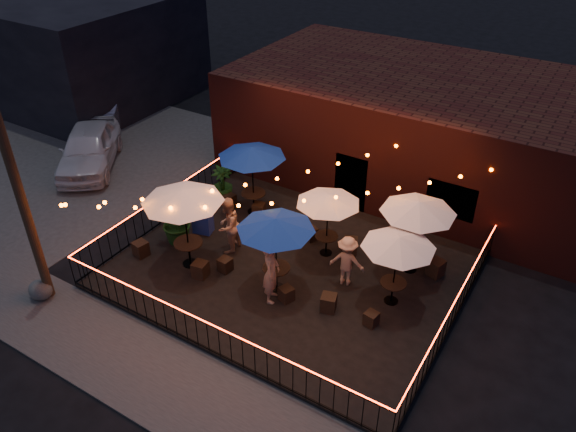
# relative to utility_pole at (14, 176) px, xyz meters

# --- Properties ---
(ground) EXTENTS (110.00, 110.00, 0.00)m
(ground) POSITION_rel_utility_pole_xyz_m (5.40, 2.60, -4.00)
(ground) COLOR black
(ground) RESTS_ON ground
(patio) EXTENTS (10.00, 8.00, 0.15)m
(patio) POSITION_rel_utility_pole_xyz_m (5.40, 4.60, -3.92)
(patio) COLOR black
(patio) RESTS_ON ground
(sidewalk) EXTENTS (18.00, 2.50, 0.05)m
(sidewalk) POSITION_rel_utility_pole_xyz_m (5.40, -0.65, -3.98)
(sidewalk) COLOR #413E3C
(sidewalk) RESTS_ON ground
(parking_lot) EXTENTS (11.00, 12.00, 0.02)m
(parking_lot) POSITION_rel_utility_pole_xyz_m (-6.60, 6.60, -3.99)
(parking_lot) COLOR #413E3C
(parking_lot) RESTS_ON ground
(brick_building) EXTENTS (14.00, 8.00, 4.00)m
(brick_building) POSITION_rel_utility_pole_xyz_m (6.40, 12.59, -2.00)
(brick_building) COLOR #3C1410
(brick_building) RESTS_ON ground
(background_building) EXTENTS (12.00, 9.00, 5.00)m
(background_building) POSITION_rel_utility_pole_xyz_m (-12.60, 11.60, -1.50)
(background_building) COLOR black
(background_building) RESTS_ON ground
(utility_pole) EXTENTS (0.26, 0.26, 8.00)m
(utility_pole) POSITION_rel_utility_pole_xyz_m (0.00, 0.00, 0.00)
(utility_pole) COLOR #382917
(utility_pole) RESTS_ON ground
(fence_front) EXTENTS (10.00, 0.04, 1.04)m
(fence_front) POSITION_rel_utility_pole_xyz_m (5.40, 0.60, -3.34)
(fence_front) COLOR black
(fence_front) RESTS_ON patio
(fence_left) EXTENTS (0.04, 8.00, 1.04)m
(fence_left) POSITION_rel_utility_pole_xyz_m (0.40, 4.60, -3.34)
(fence_left) COLOR black
(fence_left) RESTS_ON patio
(fence_right) EXTENTS (0.04, 8.00, 1.04)m
(fence_right) POSITION_rel_utility_pole_xyz_m (10.40, 4.60, -3.34)
(fence_right) COLOR black
(fence_right) RESTS_ON patio
(festoon_lights) EXTENTS (10.02, 8.72, 1.32)m
(festoon_lights) POSITION_rel_utility_pole_xyz_m (4.39, 4.30, -1.48)
(festoon_lights) COLOR #EE4C01
(festoon_lights) RESTS_ON ground
(cafe_table_0) EXTENTS (2.76, 2.76, 2.67)m
(cafe_table_0) POSITION_rel_utility_pole_xyz_m (2.66, 3.15, -1.42)
(cafe_table_0) COLOR black
(cafe_table_0) RESTS_ON patio
(cafe_table_1) EXTENTS (3.03, 3.03, 2.54)m
(cafe_table_1) POSITION_rel_utility_pole_xyz_m (2.66, 6.62, -1.53)
(cafe_table_1) COLOR black
(cafe_table_1) RESTS_ON patio
(cafe_table_2) EXTENTS (2.92, 2.92, 2.44)m
(cafe_table_2) POSITION_rel_utility_pole_xyz_m (5.53, 3.60, -1.63)
(cafe_table_2) COLOR black
(cafe_table_2) RESTS_ON patio
(cafe_table_3) EXTENTS (2.07, 2.07, 2.19)m
(cafe_table_3) POSITION_rel_utility_pole_xyz_m (5.97, 5.83, -1.85)
(cafe_table_3) COLOR black
(cafe_table_3) RESTS_ON patio
(cafe_table_4) EXTENTS (2.52, 2.52, 2.24)m
(cafe_table_4) POSITION_rel_utility_pole_xyz_m (8.63, 4.81, -1.81)
(cafe_table_4) COLOR black
(cafe_table_4) RESTS_ON patio
(cafe_table_5) EXTENTS (2.92, 2.92, 2.43)m
(cafe_table_5) POSITION_rel_utility_pole_xyz_m (8.54, 6.45, -1.63)
(cafe_table_5) COLOR black
(cafe_table_5) RESTS_ON patio
(bistro_chair_0) EXTENTS (0.48, 0.48, 0.48)m
(bistro_chair_0) POSITION_rel_utility_pole_xyz_m (1.05, 2.69, -3.61)
(bistro_chair_0) COLOR black
(bistro_chair_0) RESTS_ON patio
(bistro_chair_1) EXTENTS (0.47, 0.47, 0.49)m
(bistro_chair_1) POSITION_rel_utility_pole_xyz_m (3.30, 2.86, -3.60)
(bistro_chair_1) COLOR black
(bistro_chair_1) RESTS_ON patio
(bistro_chair_2) EXTENTS (0.41, 0.41, 0.42)m
(bistro_chair_2) POSITION_rel_utility_pole_xyz_m (1.68, 6.54, -3.64)
(bistro_chair_2) COLOR black
(bistro_chair_2) RESTS_ON patio
(bistro_chair_3) EXTENTS (0.51, 0.51, 0.48)m
(bistro_chair_3) POSITION_rel_utility_pole_xyz_m (2.96, 6.50, -3.61)
(bistro_chair_3) COLOR black
(bistro_chair_3) RESTS_ON patio
(bistro_chair_4) EXTENTS (0.40, 0.40, 0.43)m
(bistro_chair_4) POSITION_rel_utility_pole_xyz_m (3.77, 3.46, -3.63)
(bistro_chair_4) COLOR black
(bistro_chair_4) RESTS_ON patio
(bistro_chair_5) EXTENTS (0.47, 0.47, 0.43)m
(bistro_chair_5) POSITION_rel_utility_pole_xyz_m (6.05, 3.30, -3.64)
(bistro_chair_5) COLOR black
(bistro_chair_5) RESTS_ON patio
(bistro_chair_6) EXTENTS (0.48, 0.48, 0.43)m
(bistro_chair_6) POSITION_rel_utility_pole_xyz_m (5.20, 6.24, -3.63)
(bistro_chair_6) COLOR black
(bistro_chair_6) RESTS_ON patio
(bistro_chair_7) EXTENTS (0.56, 0.56, 0.51)m
(bistro_chair_7) POSITION_rel_utility_pole_xyz_m (6.61, 6.27, -3.60)
(bistro_chair_7) COLOR black
(bistro_chair_7) RESTS_ON patio
(bistro_chair_8) EXTENTS (0.52, 0.52, 0.49)m
(bistro_chair_8) POSITION_rel_utility_pole_xyz_m (7.26, 3.58, -3.60)
(bistro_chair_8) COLOR black
(bistro_chair_8) RESTS_ON patio
(bistro_chair_9) EXTENTS (0.39, 0.39, 0.40)m
(bistro_chair_9) POSITION_rel_utility_pole_xyz_m (8.52, 3.67, -3.65)
(bistro_chair_9) COLOR black
(bistro_chair_9) RESTS_ON patio
(bistro_chair_10) EXTENTS (0.52, 0.52, 0.48)m
(bistro_chair_10) POSITION_rel_utility_pole_xyz_m (7.90, 6.95, -3.61)
(bistro_chair_10) COLOR black
(bistro_chair_10) RESTS_ON patio
(bistro_chair_11) EXTENTS (0.54, 0.54, 0.52)m
(bistro_chair_11) POSITION_rel_utility_pole_xyz_m (9.29, 6.61, -3.59)
(bistro_chair_11) COLOR black
(bistro_chair_11) RESTS_ON patio
(patron_a) EXTENTS (0.68, 0.81, 1.90)m
(patron_a) POSITION_rel_utility_pole_xyz_m (5.67, 3.12, -2.90)
(patron_a) COLOR tan
(patron_a) RESTS_ON patio
(patron_b) EXTENTS (0.82, 1.00, 1.89)m
(patron_b) POSITION_rel_utility_pole_xyz_m (3.26, 4.37, -2.90)
(patron_b) COLOR tan
(patron_b) RESTS_ON patio
(patron_c) EXTENTS (1.14, 0.80, 1.61)m
(patron_c) POSITION_rel_utility_pole_xyz_m (7.15, 4.86, -3.04)
(patron_c) COLOR tan
(patron_c) RESTS_ON patio
(potted_shrub_a) EXTENTS (1.46, 1.30, 1.49)m
(potted_shrub_a) POSITION_rel_utility_pole_xyz_m (1.63, 3.88, -3.11)
(potted_shrub_a) COLOR #18370D
(potted_shrub_a) RESTS_ON patio
(potted_shrub_b) EXTENTS (0.94, 0.83, 1.47)m
(potted_shrub_b) POSITION_rel_utility_pole_xyz_m (0.80, 4.94, -3.12)
(potted_shrub_b) COLOR #16380D
(potted_shrub_b) RESTS_ON patio
(potted_shrub_c) EXTENTS (0.99, 0.99, 1.35)m
(potted_shrub_c) POSITION_rel_utility_pole_xyz_m (1.24, 6.71, -3.18)
(potted_shrub_c) COLOR #173C0E
(potted_shrub_c) RESTS_ON patio
(cooler) EXTENTS (0.75, 0.62, 0.86)m
(cooler) POSITION_rel_utility_pole_xyz_m (1.90, 4.73, -3.41)
(cooler) COLOR blue
(cooler) RESTS_ON patio
(boulder) EXTENTS (0.87, 0.76, 0.63)m
(boulder) POSITION_rel_utility_pole_xyz_m (-0.10, -0.20, -3.68)
(boulder) COLOR #474742
(boulder) RESTS_ON ground
(car_white) EXTENTS (4.46, 5.07, 1.66)m
(car_white) POSITION_rel_utility_pole_xyz_m (-5.05, 6.18, -3.17)
(car_white) COLOR silver
(car_white) RESTS_ON ground
(car_silver) EXTENTS (3.65, 4.79, 1.52)m
(car_silver) POSITION_rel_utility_pole_xyz_m (-7.57, 9.43, -3.24)
(car_silver) COLOR gray
(car_silver) RESTS_ON ground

